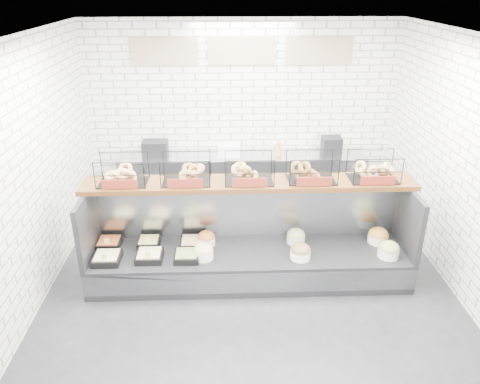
{
  "coord_description": "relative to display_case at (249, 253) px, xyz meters",
  "views": [
    {
      "loc": [
        -0.3,
        -4.75,
        3.54
      ],
      "look_at": [
        -0.11,
        0.45,
        1.15
      ],
      "focal_mm": 35.0,
      "sensor_mm": 36.0,
      "label": 1
    }
  ],
  "objects": [
    {
      "name": "ground",
      "position": [
        0.0,
        -0.34,
        -0.33
      ],
      "size": [
        5.5,
        5.5,
        0.0
      ],
      "primitive_type": "plane",
      "color": "black",
      "rests_on": "ground"
    },
    {
      "name": "bagel_shelf",
      "position": [
        0.0,
        0.17,
        1.05
      ],
      "size": [
        4.1,
        0.5,
        0.4
      ],
      "color": "#3C1F0C",
      "rests_on": "display_case"
    },
    {
      "name": "prep_counter",
      "position": [
        0.0,
        2.09,
        0.14
      ],
      "size": [
        4.0,
        0.6,
        1.2
      ],
      "color": "#93969B",
      "rests_on": "ground"
    },
    {
      "name": "display_case",
      "position": [
        0.0,
        0.0,
        0.0
      ],
      "size": [
        4.0,
        0.9,
        1.2
      ],
      "color": "black",
      "rests_on": "ground"
    },
    {
      "name": "room_shell",
      "position": [
        0.0,
        0.26,
        1.73
      ],
      "size": [
        5.02,
        5.51,
        3.01
      ],
      "color": "white",
      "rests_on": "ground"
    }
  ]
}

